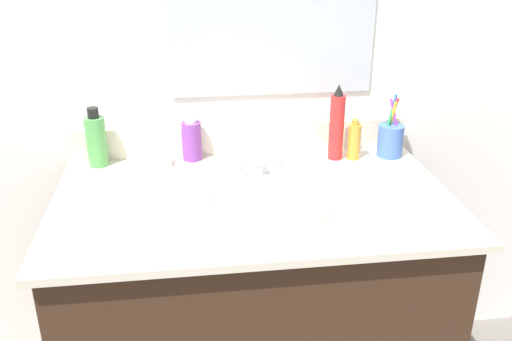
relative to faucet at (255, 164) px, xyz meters
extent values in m
cube|color=#382316|center=(-0.02, -0.14, -0.42)|extent=(0.97, 0.57, 0.75)
cube|color=beige|center=(-0.02, -0.14, -0.04)|extent=(1.02, 0.62, 0.02)
cube|color=beige|center=(-0.02, 0.16, 0.02)|extent=(1.02, 0.02, 0.09)
cube|color=white|center=(-0.02, 0.22, -0.14)|extent=(2.12, 0.04, 1.30)
torus|color=white|center=(0.00, -0.19, -0.02)|extent=(0.32, 0.32, 0.02)
ellipsoid|color=white|center=(0.00, -0.19, -0.07)|extent=(0.28, 0.28, 0.11)
cylinder|color=#B2B5BA|center=(0.00, -0.19, -0.10)|extent=(0.04, 0.04, 0.01)
cube|color=silver|center=(0.00, 0.01, -0.02)|extent=(0.16, 0.05, 0.01)
cylinder|color=silver|center=(0.00, 0.01, 0.01)|extent=(0.02, 0.02, 0.06)
cylinder|color=silver|center=(0.00, -0.03, 0.04)|extent=(0.02, 0.09, 0.02)
cylinder|color=silver|center=(-0.05, 0.01, 0.00)|extent=(0.03, 0.03, 0.04)
cylinder|color=silver|center=(0.06, 0.01, 0.00)|extent=(0.03, 0.03, 0.04)
cylinder|color=red|center=(0.25, 0.08, 0.07)|extent=(0.04, 0.04, 0.19)
cone|color=black|center=(0.25, 0.08, 0.18)|extent=(0.03, 0.03, 0.03)
cylinder|color=gold|center=(0.30, 0.07, 0.02)|extent=(0.04, 0.04, 0.11)
cylinder|color=gold|center=(0.30, 0.07, 0.09)|extent=(0.02, 0.02, 0.02)
cylinder|color=#4C9E4C|center=(-0.44, 0.12, 0.04)|extent=(0.06, 0.06, 0.14)
cylinder|color=black|center=(-0.44, 0.12, 0.13)|extent=(0.03, 0.03, 0.03)
cylinder|color=#7A3899|center=(-0.17, 0.13, 0.03)|extent=(0.06, 0.06, 0.11)
cylinder|color=white|center=(-0.17, 0.13, 0.09)|extent=(0.03, 0.03, 0.02)
cylinder|color=#3F66B7|center=(0.42, 0.08, 0.02)|extent=(0.07, 0.07, 0.10)
cylinder|color=yellow|center=(0.42, 0.09, 0.06)|extent=(0.01, 0.06, 0.16)
cube|color=white|center=(0.42, 0.12, 0.13)|extent=(0.01, 0.02, 0.01)
cylinder|color=#26B2B2|center=(0.41, 0.09, 0.06)|extent=(0.02, 0.03, 0.15)
cube|color=white|center=(0.41, 0.10, 0.12)|extent=(0.01, 0.02, 0.01)
cylinder|color=#D8333F|center=(0.41, 0.09, 0.07)|extent=(0.03, 0.05, 0.17)
cube|color=white|center=(0.40, 0.11, 0.14)|extent=(0.01, 0.02, 0.01)
cylinder|color=blue|center=(0.42, 0.09, 0.07)|extent=(0.01, 0.05, 0.18)
cube|color=white|center=(0.42, 0.11, 0.15)|extent=(0.01, 0.02, 0.01)
cylinder|color=green|center=(0.40, 0.08, 0.06)|extent=(0.03, 0.02, 0.15)
cube|color=white|center=(0.39, 0.09, 0.12)|extent=(0.01, 0.02, 0.01)
cylinder|color=#B23FBF|center=(0.43, 0.08, 0.07)|extent=(0.06, 0.01, 0.17)
cube|color=white|center=(0.45, 0.07, 0.14)|extent=(0.01, 0.02, 0.01)
cube|color=white|center=(-0.26, 0.10, -0.02)|extent=(0.06, 0.04, 0.02)
camera|label=1|loc=(-0.18, -1.40, 0.60)|focal=38.94mm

